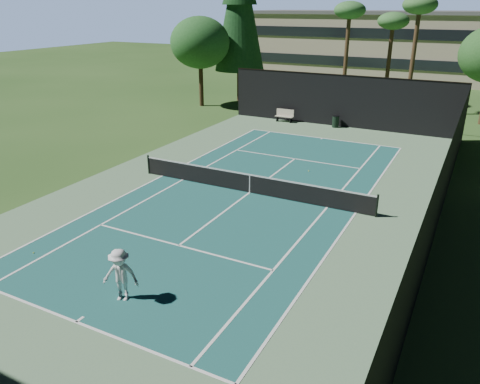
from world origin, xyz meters
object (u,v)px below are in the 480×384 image
at_px(player, 120,275).
at_px(tennis_ball_b, 213,170).
at_px(tennis_ball_d, 200,158).
at_px(park_bench, 285,115).
at_px(trash_bin, 336,121).
at_px(tennis_ball_a, 34,253).
at_px(tennis_ball_c, 309,171).
at_px(tennis_net, 250,183).

distance_m(player, tennis_ball_b, 13.14).
height_order(player, tennis_ball_b, player).
relative_size(tennis_ball_b, tennis_ball_d, 1.26).
height_order(tennis_ball_b, park_bench, park_bench).
xyz_separation_m(park_bench, trash_bin, (4.29, 0.06, -0.07)).
relative_size(tennis_ball_a, trash_bin, 0.06).
bearing_deg(tennis_ball_c, tennis_ball_a, -113.90).
bearing_deg(tennis_net, park_bench, 105.97).
relative_size(tennis_net, tennis_ball_b, 174.61).
distance_m(player, trash_bin, 25.83).
relative_size(tennis_net, tennis_ball_d, 220.85).
xyz_separation_m(tennis_ball_a, tennis_ball_b, (1.19, 11.74, 0.01)).
bearing_deg(tennis_ball_a, trash_bin, 79.80).
relative_size(park_bench, trash_bin, 1.59).
xyz_separation_m(player, tennis_ball_c, (1.13, 14.84, -0.88)).
relative_size(tennis_ball_b, tennis_ball_c, 1.03).
distance_m(tennis_net, tennis_ball_c, 4.85).
xyz_separation_m(tennis_net, player, (0.46, -10.29, 0.36)).
distance_m(tennis_ball_c, park_bench, 12.48).
relative_size(tennis_net, park_bench, 8.60).
bearing_deg(park_bench, tennis_ball_c, -61.17).
distance_m(player, park_bench, 26.23).
distance_m(tennis_ball_a, tennis_ball_b, 11.80).
relative_size(player, tennis_ball_b, 24.81).
xyz_separation_m(tennis_ball_c, trash_bin, (-1.73, 10.98, 0.44)).
bearing_deg(tennis_ball_b, player, -72.64).
height_order(tennis_net, park_bench, tennis_net).
bearing_deg(tennis_ball_c, tennis_net, -109.18).
bearing_deg(tennis_ball_a, park_bench, 89.50).
height_order(player, tennis_ball_c, player).
xyz_separation_m(tennis_net, tennis_ball_b, (-3.46, 2.23, -0.52)).
bearing_deg(trash_bin, tennis_ball_a, -100.20).
bearing_deg(player, park_bench, 81.13).
height_order(tennis_net, tennis_ball_d, tennis_net).
bearing_deg(tennis_ball_d, tennis_ball_a, -87.12).
bearing_deg(tennis_ball_c, trash_bin, 98.94).
distance_m(tennis_ball_b, trash_bin, 13.72).
xyz_separation_m(player, park_bench, (-4.88, 25.77, -0.37)).
bearing_deg(tennis_ball_a, tennis_ball_b, 84.20).
bearing_deg(tennis_ball_a, player, -8.64).
xyz_separation_m(tennis_ball_a, park_bench, (0.22, 24.99, 0.52)).
relative_size(tennis_ball_d, trash_bin, 0.06).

